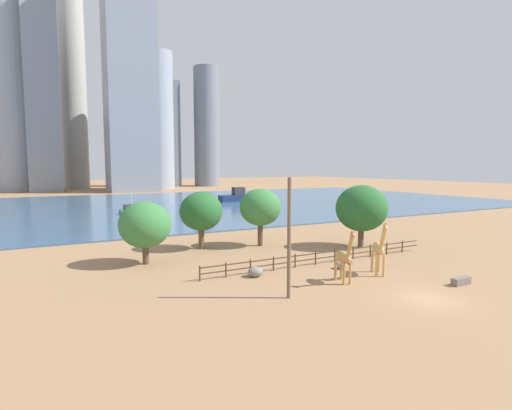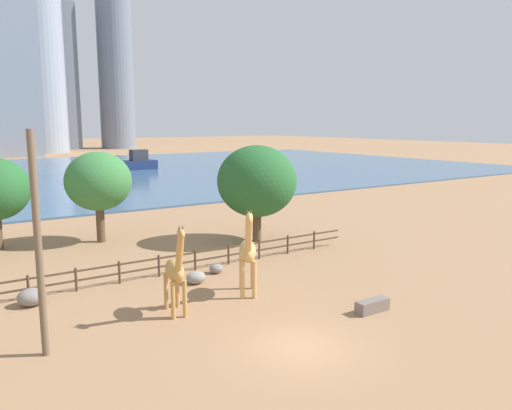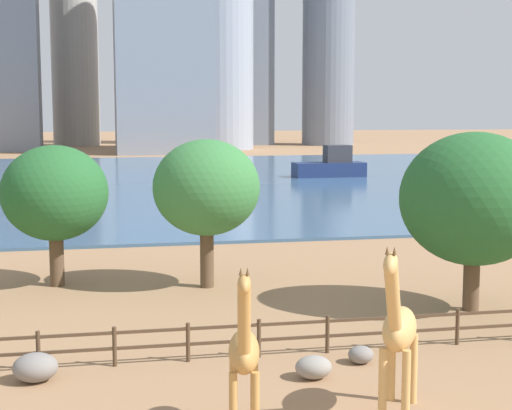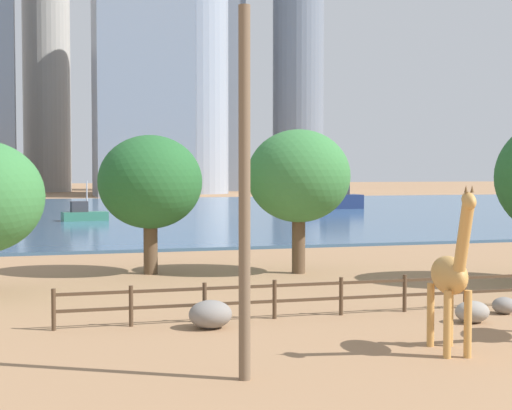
% 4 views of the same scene
% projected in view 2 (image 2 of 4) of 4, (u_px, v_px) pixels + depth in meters
% --- Properties ---
extents(ground_plane, '(400.00, 400.00, 0.00)m').
position_uv_depth(ground_plane, '(12.00, 175.00, 86.20)').
color(ground_plane, '#9E7551').
extents(harbor_water, '(180.00, 86.00, 0.20)m').
position_uv_depth(harbor_water, '(15.00, 176.00, 83.71)').
color(harbor_water, '#3D6084').
rests_on(harbor_water, ground).
extents(giraffe_tall, '(1.13, 2.81, 4.58)m').
position_uv_depth(giraffe_tall, '(175.00, 271.00, 23.40)').
color(giraffe_tall, '#C18C47').
rests_on(giraffe_tall, ground).
extents(giraffe_companion, '(2.22, 3.25, 4.92)m').
position_uv_depth(giraffe_companion, '(248.00, 252.00, 26.06)').
color(giraffe_companion, tan).
rests_on(giraffe_companion, ground).
extents(utility_pole, '(0.28, 0.28, 8.78)m').
position_uv_depth(utility_pole, '(38.00, 246.00, 18.86)').
color(utility_pole, brown).
rests_on(utility_pole, ground).
extents(boulder_near_fence, '(1.37, 1.18, 0.89)m').
position_uv_depth(boulder_near_fence, '(32.00, 297.00, 24.78)').
color(boulder_near_fence, gray).
rests_on(boulder_near_fence, ground).
extents(boulder_by_pole, '(1.14, 0.95, 0.71)m').
position_uv_depth(boulder_by_pole, '(196.00, 277.00, 28.20)').
color(boulder_by_pole, gray).
rests_on(boulder_by_pole, ground).
extents(boulder_small, '(0.84, 0.77, 0.58)m').
position_uv_depth(boulder_small, '(216.00, 269.00, 30.15)').
color(boulder_small, gray).
rests_on(boulder_small, ground).
extents(feeding_trough, '(1.80, 0.60, 0.60)m').
position_uv_depth(feeding_trough, '(372.00, 306.00, 23.97)').
color(feeding_trough, '#72665B').
rests_on(feeding_trough, ground).
extents(enclosure_fence, '(26.12, 0.14, 1.30)m').
position_uv_depth(enclosure_fence, '(169.00, 262.00, 29.79)').
color(enclosure_fence, '#4C3826').
rests_on(enclosure_fence, ground).
extents(tree_right_tall, '(4.93, 4.93, 6.89)m').
position_uv_depth(tree_right_tall, '(98.00, 182.00, 37.43)').
color(tree_right_tall, brown).
rests_on(tree_right_tall, ground).
extents(tree_left_small, '(6.04, 6.04, 7.35)m').
position_uv_depth(tree_left_small, '(257.00, 181.00, 37.70)').
color(tree_left_small, brown).
rests_on(tree_left_small, ground).
extents(boat_ferry, '(8.62, 3.32, 3.76)m').
position_uv_depth(boat_ferry, '(135.00, 163.00, 94.89)').
color(boat_ferry, navy).
rests_on(boat_ferry, harbor_water).
extents(skyline_tower_glass, '(10.92, 12.96, 48.77)m').
position_uv_depth(skyline_tower_glass, '(58.00, 77.00, 170.78)').
color(skyline_tower_glass, slate).
rests_on(skyline_tower_glass, ground).
extents(skyline_block_right, '(11.91, 11.91, 55.85)m').
position_uv_depth(skyline_block_right, '(116.00, 68.00, 173.89)').
color(skyline_block_right, slate).
rests_on(skyline_block_right, ground).
extents(skyline_tower_far, '(13.11, 13.11, 55.90)m').
position_uv_depth(skyline_tower_far, '(41.00, 58.00, 147.64)').
color(skyline_tower_far, '#939EAD').
rests_on(skyline_tower_far, ground).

